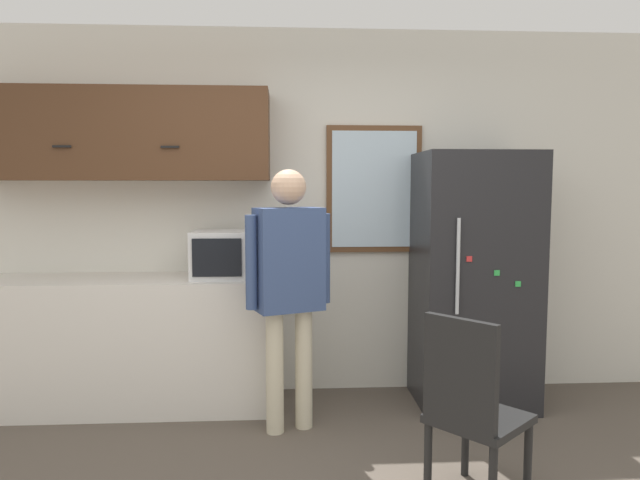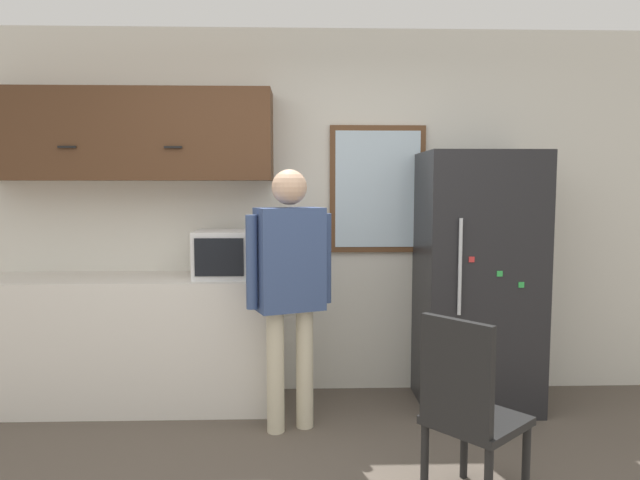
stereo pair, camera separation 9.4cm
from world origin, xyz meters
The scene contains 8 objects.
back_wall centered at (0.00, 2.04, 1.35)m, with size 6.00×0.06×2.70m.
counter centered at (-1.20, 1.72, 0.46)m, with size 2.01×0.57×0.92m.
upper_cabinets centered at (-1.20, 1.83, 1.91)m, with size 2.01×0.38×0.63m.
microwave centered at (-0.49, 1.72, 1.08)m, with size 0.46×0.41×0.33m.
person centered at (-0.06, 1.28, 1.01)m, with size 0.53×0.35×1.66m.
refrigerator centered at (1.25, 1.68, 0.89)m, with size 0.79×0.67×1.79m.
chair centered at (0.80, 0.34, 0.51)m, with size 0.58×0.58×0.95m.
window centered at (0.58, 1.99, 1.53)m, with size 0.71×0.05×0.94m.
Camera 2 is at (0.03, -2.25, 1.54)m, focal length 32.00 mm.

